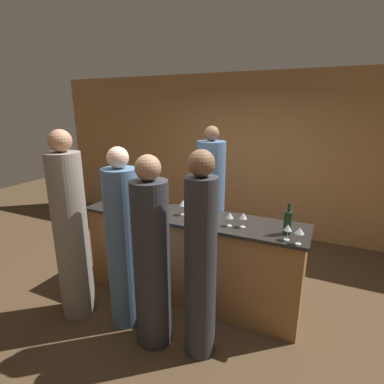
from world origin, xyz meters
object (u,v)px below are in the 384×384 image
(guest_0, at_px, (152,261))
(guest_2, at_px, (200,263))
(guest_3, at_px, (71,233))
(wine_bottle_1, at_px, (120,193))
(guest_1, at_px, (124,246))
(wine_bottle_0, at_px, (288,222))
(bartender, at_px, (210,205))

(guest_0, height_order, guest_2, guest_2)
(guest_3, bearing_deg, guest_0, -0.47)
(guest_0, bearing_deg, wine_bottle_1, 138.99)
(guest_2, distance_m, guest_3, 1.46)
(guest_0, bearing_deg, guest_1, 162.98)
(wine_bottle_0, relative_size, wine_bottle_1, 1.20)
(bartender, height_order, guest_2, bartender)
(wine_bottle_0, bearing_deg, guest_3, -160.76)
(guest_0, relative_size, guest_2, 0.97)
(guest_3, bearing_deg, guest_2, 1.89)
(guest_2, height_order, wine_bottle_0, guest_2)
(guest_0, bearing_deg, guest_2, 6.91)
(bartender, distance_m, guest_3, 1.83)
(guest_0, xyz_separation_m, guest_3, (-1.00, 0.01, 0.09))
(bartender, xyz_separation_m, guest_1, (-0.37, -1.45, -0.05))
(bartender, xyz_separation_m, guest_3, (-0.95, -1.56, 0.02))
(bartender, relative_size, wine_bottle_1, 7.60)
(bartender, xyz_separation_m, wine_bottle_1, (-1.03, -0.64, 0.21))
(guest_1, bearing_deg, guest_3, -168.58)
(wine_bottle_0, bearing_deg, guest_2, -132.34)
(bartender, height_order, guest_0, bartender)
(guest_3, height_order, wine_bottle_1, guest_3)
(guest_1, xyz_separation_m, guest_3, (-0.58, -0.12, 0.07))
(guest_1, height_order, wine_bottle_1, guest_1)
(bartender, relative_size, wine_bottle_0, 6.34)
(guest_3, distance_m, wine_bottle_1, 0.95)
(guest_0, relative_size, wine_bottle_0, 5.86)
(guest_0, xyz_separation_m, guest_1, (-0.41, 0.13, 0.01))
(guest_0, xyz_separation_m, wine_bottle_1, (-1.07, 0.93, 0.28))
(guest_0, relative_size, wine_bottle_1, 7.03)
(guest_0, relative_size, guest_3, 0.91)
(bartender, relative_size, guest_2, 1.04)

